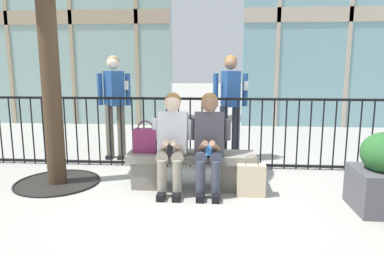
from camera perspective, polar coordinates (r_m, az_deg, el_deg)
ground_plane at (r=4.49m, az=-0.10°, el=-9.68°), size 60.00×60.00×0.00m
stone_bench at (r=4.41m, az=-0.10°, el=-6.36°), size 1.60×0.44×0.45m
seated_person_with_phone at (r=4.22m, az=-3.31°, el=-1.83°), size 0.52×0.66×1.21m
seated_person_companion at (r=4.18m, az=2.85°, el=-1.93°), size 0.52×0.66×1.21m
handbag_on_bench at (r=4.40m, az=-7.67°, el=-1.99°), size 0.29×0.17×0.41m
shopping_bag at (r=4.20m, az=9.72°, el=-8.41°), size 0.33×0.15×0.49m
bystander_at_railing at (r=5.85m, az=-12.72°, el=4.71°), size 0.55×0.43×1.71m
bystander_further_back at (r=5.60m, az=6.33°, el=4.67°), size 0.55×0.42×1.71m
plaza_railing at (r=5.22m, az=0.68°, el=-0.72°), size 9.44×0.04×1.07m
planter at (r=4.19m, az=29.16°, el=-6.79°), size 0.60×0.60×0.85m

